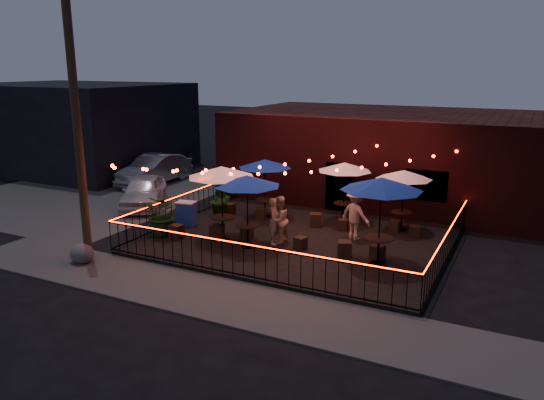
{
  "coord_description": "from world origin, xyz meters",
  "views": [
    {
      "loc": [
        7.11,
        -14.31,
        6.1
      ],
      "look_at": [
        -1.25,
        2.3,
        1.33
      ],
      "focal_mm": 35.0,
      "sensor_mm": 36.0,
      "label": 1
    }
  ],
  "objects_px": {
    "cafe_table_0": "(221,173)",
    "cafe_table_5": "(404,176)",
    "cafe_table_2": "(247,182)",
    "boulder": "(82,254)",
    "utility_pole": "(78,136)",
    "cafe_table_3": "(345,168)",
    "cafe_table_4": "(382,185)",
    "cafe_table_1": "(265,164)",
    "cooler": "(186,213)"
  },
  "relations": [
    {
      "from": "utility_pole",
      "to": "cafe_table_5",
      "type": "bearing_deg",
      "value": 40.8
    },
    {
      "from": "cafe_table_5",
      "to": "cafe_table_4",
      "type": "bearing_deg",
      "value": -87.09
    },
    {
      "from": "cafe_table_3",
      "to": "utility_pole",
      "type": "bearing_deg",
      "value": -129.1
    },
    {
      "from": "cafe_table_0",
      "to": "cafe_table_4",
      "type": "bearing_deg",
      "value": 1.0
    },
    {
      "from": "utility_pole",
      "to": "boulder",
      "type": "bearing_deg",
      "value": -74.2
    },
    {
      "from": "cafe_table_4",
      "to": "cafe_table_3",
      "type": "bearing_deg",
      "value": 122.35
    },
    {
      "from": "cafe_table_2",
      "to": "cafe_table_3",
      "type": "xyz_separation_m",
      "value": [
        1.81,
        4.41,
        -0.14
      ]
    },
    {
      "from": "utility_pole",
      "to": "cafe_table_0",
      "type": "distance_m",
      "value": 4.72
    },
    {
      "from": "utility_pole",
      "to": "cafe_table_1",
      "type": "relative_size",
      "value": 3.09
    },
    {
      "from": "cafe_table_2",
      "to": "cafe_table_4",
      "type": "bearing_deg",
      "value": 5.67
    },
    {
      "from": "cafe_table_5",
      "to": "cooler",
      "type": "bearing_deg",
      "value": -157.46
    },
    {
      "from": "cafe_table_0",
      "to": "cafe_table_5",
      "type": "bearing_deg",
      "value": 36.05
    },
    {
      "from": "cafe_table_0",
      "to": "cooler",
      "type": "distance_m",
      "value": 2.95
    },
    {
      "from": "cafe_table_0",
      "to": "cafe_table_3",
      "type": "xyz_separation_m",
      "value": [
        3.0,
        4.08,
        -0.26
      ]
    },
    {
      "from": "cafe_table_1",
      "to": "cafe_table_5",
      "type": "bearing_deg",
      "value": 7.75
    },
    {
      "from": "cafe_table_4",
      "to": "cafe_table_5",
      "type": "bearing_deg",
      "value": 92.91
    },
    {
      "from": "cafe_table_5",
      "to": "boulder",
      "type": "distance_m",
      "value": 11.35
    },
    {
      "from": "cafe_table_1",
      "to": "boulder",
      "type": "bearing_deg",
      "value": -113.17
    },
    {
      "from": "utility_pole",
      "to": "cooler",
      "type": "xyz_separation_m",
      "value": [
        0.9,
        4.11,
        -3.38
      ]
    },
    {
      "from": "cafe_table_1",
      "to": "cafe_table_3",
      "type": "xyz_separation_m",
      "value": [
        2.97,
        0.92,
        -0.03
      ]
    },
    {
      "from": "cafe_table_0",
      "to": "boulder",
      "type": "distance_m",
      "value": 5.18
    },
    {
      "from": "cafe_table_5",
      "to": "cooler",
      "type": "height_order",
      "value": "cafe_table_5"
    },
    {
      "from": "cafe_table_1",
      "to": "cafe_table_4",
      "type": "height_order",
      "value": "cafe_table_4"
    },
    {
      "from": "cooler",
      "to": "boulder",
      "type": "relative_size",
      "value": 1.08
    },
    {
      "from": "cafe_table_0",
      "to": "boulder",
      "type": "bearing_deg",
      "value": -128.19
    },
    {
      "from": "cafe_table_4",
      "to": "cafe_table_2",
      "type": "bearing_deg",
      "value": -174.33
    },
    {
      "from": "cafe_table_0",
      "to": "cafe_table_4",
      "type": "height_order",
      "value": "cafe_table_4"
    },
    {
      "from": "cafe_table_0",
      "to": "cooler",
      "type": "relative_size",
      "value": 3.06
    },
    {
      "from": "cafe_table_0",
      "to": "cafe_table_2",
      "type": "height_order",
      "value": "cafe_table_0"
    },
    {
      "from": "cooler",
      "to": "boulder",
      "type": "bearing_deg",
      "value": -109.14
    },
    {
      "from": "cafe_table_2",
      "to": "cooler",
      "type": "distance_m",
      "value": 3.91
    },
    {
      "from": "cafe_table_0",
      "to": "cafe_table_3",
      "type": "height_order",
      "value": "cafe_table_0"
    },
    {
      "from": "utility_pole",
      "to": "cafe_table_3",
      "type": "height_order",
      "value": "utility_pole"
    },
    {
      "from": "cafe_table_2",
      "to": "cooler",
      "type": "bearing_deg",
      "value": 161.18
    },
    {
      "from": "utility_pole",
      "to": "cafe_table_1",
      "type": "height_order",
      "value": "utility_pole"
    },
    {
      "from": "cafe_table_0",
      "to": "cafe_table_1",
      "type": "xyz_separation_m",
      "value": [
        0.03,
        3.16,
        -0.23
      ]
    },
    {
      "from": "cafe_table_3",
      "to": "cafe_table_5",
      "type": "bearing_deg",
      "value": -4.85
    },
    {
      "from": "cooler",
      "to": "boulder",
      "type": "distance_m",
      "value": 4.56
    },
    {
      "from": "cafe_table_2",
      "to": "cafe_table_3",
      "type": "height_order",
      "value": "cafe_table_2"
    },
    {
      "from": "cafe_table_3",
      "to": "boulder",
      "type": "xyz_separation_m",
      "value": [
        -5.91,
        -7.77,
        -1.93
      ]
    },
    {
      "from": "boulder",
      "to": "cafe_table_0",
      "type": "bearing_deg",
      "value": 51.81
    },
    {
      "from": "utility_pole",
      "to": "cafe_table_5",
      "type": "xyz_separation_m",
      "value": [
        8.34,
        7.2,
        -1.8
      ]
    },
    {
      "from": "cafe_table_2",
      "to": "boulder",
      "type": "height_order",
      "value": "cafe_table_2"
    },
    {
      "from": "cafe_table_2",
      "to": "cafe_table_3",
      "type": "relative_size",
      "value": 1.06
    },
    {
      "from": "utility_pole",
      "to": "cafe_table_3",
      "type": "bearing_deg",
      "value": 50.9
    },
    {
      "from": "utility_pole",
      "to": "boulder",
      "type": "xyz_separation_m",
      "value": [
        0.11,
        -0.37,
        -3.67
      ]
    },
    {
      "from": "cafe_table_2",
      "to": "cafe_table_5",
      "type": "height_order",
      "value": "cafe_table_2"
    },
    {
      "from": "cafe_table_2",
      "to": "cafe_table_5",
      "type": "distance_m",
      "value": 5.91
    },
    {
      "from": "cafe_table_3",
      "to": "cooler",
      "type": "height_order",
      "value": "cafe_table_3"
    },
    {
      "from": "cafe_table_4",
      "to": "boulder",
      "type": "bearing_deg",
      "value": -155.79
    }
  ]
}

